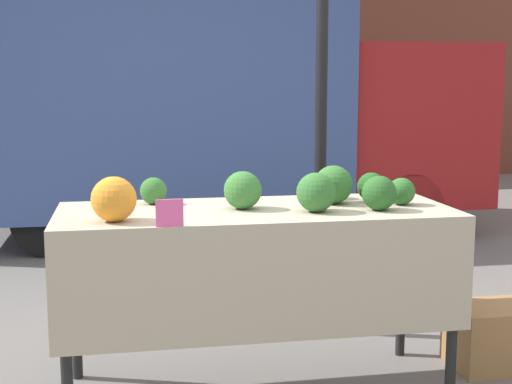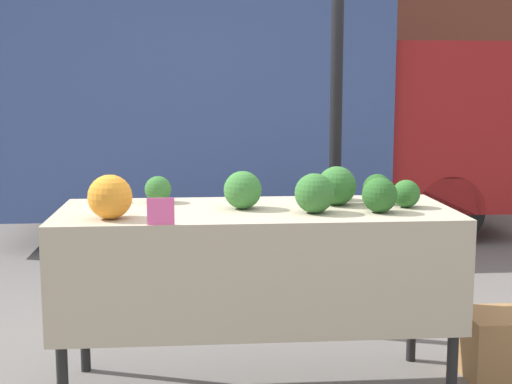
% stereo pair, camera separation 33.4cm
% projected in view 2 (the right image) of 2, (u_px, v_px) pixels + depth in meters
% --- Properties ---
extents(building_facade, '(16.00, 0.60, 4.72)m').
position_uv_depth(building_facade, '(214.00, 27.00, 10.94)').
color(building_facade, brown).
rests_on(building_facade, ground_plane).
extents(tent_pole, '(0.07, 0.07, 2.44)m').
position_uv_depth(tent_pole, '(336.00, 130.00, 4.09)').
color(tent_pole, black).
rests_on(tent_pole, ground_plane).
extents(parked_truck, '(4.96, 2.06, 2.48)m').
position_uv_depth(parked_truck, '(248.00, 103.00, 7.16)').
color(parked_truck, '#384C84').
rests_on(parked_truck, ground_plane).
extents(market_table, '(1.85, 0.74, 0.90)m').
position_uv_depth(market_table, '(257.00, 238.00, 3.31)').
color(market_table, tan).
rests_on(market_table, ground_plane).
extents(orange_cauliflower, '(0.19, 0.19, 0.19)m').
position_uv_depth(orange_cauliflower, '(110.00, 197.00, 3.09)').
color(orange_cauliflower, orange).
rests_on(orange_cauliflower, market_table).
extents(romanesco_head, '(0.13, 0.13, 0.10)m').
position_uv_depth(romanesco_head, '(115.00, 192.00, 3.53)').
color(romanesco_head, '#93B238').
rests_on(romanesco_head, market_table).
extents(broccoli_head_0, '(0.13, 0.13, 0.13)m').
position_uv_depth(broccoli_head_0, '(335.00, 187.00, 3.61)').
color(broccoli_head_0, '#2D6628').
rests_on(broccoli_head_0, market_table).
extents(broccoli_head_1, '(0.14, 0.14, 0.14)m').
position_uv_depth(broccoli_head_1, '(377.00, 189.00, 3.51)').
color(broccoli_head_1, '#23511E').
rests_on(broccoli_head_1, market_table).
extents(broccoli_head_2, '(0.18, 0.18, 0.18)m').
position_uv_depth(broccoli_head_2, '(243.00, 190.00, 3.34)').
color(broccoli_head_2, '#387533').
rests_on(broccoli_head_2, market_table).
extents(broccoli_head_3, '(0.13, 0.13, 0.13)m').
position_uv_depth(broccoli_head_3, '(158.00, 189.00, 3.52)').
color(broccoli_head_3, '#336B2D').
rests_on(broccoli_head_3, market_table).
extents(broccoli_head_4, '(0.13, 0.13, 0.13)m').
position_uv_depth(broccoli_head_4, '(406.00, 194.00, 3.38)').
color(broccoli_head_4, '#2D6628').
rests_on(broccoli_head_4, market_table).
extents(broccoli_head_5, '(0.18, 0.18, 0.18)m').
position_uv_depth(broccoli_head_5, '(314.00, 193.00, 3.23)').
color(broccoli_head_5, '#336B2D').
rests_on(broccoli_head_5, market_table).
extents(broccoli_head_6, '(0.16, 0.16, 0.16)m').
position_uv_depth(broccoli_head_6, '(380.00, 195.00, 3.24)').
color(broccoli_head_6, '#285B23').
rests_on(broccoli_head_6, market_table).
extents(broccoli_head_7, '(0.19, 0.19, 0.19)m').
position_uv_depth(broccoli_head_7, '(337.00, 186.00, 3.44)').
color(broccoli_head_7, '#336B2D').
rests_on(broccoli_head_7, market_table).
extents(price_sign, '(0.11, 0.01, 0.11)m').
position_uv_depth(price_sign, '(161.00, 211.00, 2.96)').
color(price_sign, '#F45B9E').
rests_on(price_sign, market_table).
extents(produce_crate, '(0.45, 0.35, 0.33)m').
position_uv_depth(produce_crate, '(507.00, 345.00, 3.63)').
color(produce_crate, '#9E7042').
rests_on(produce_crate, ground_plane).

